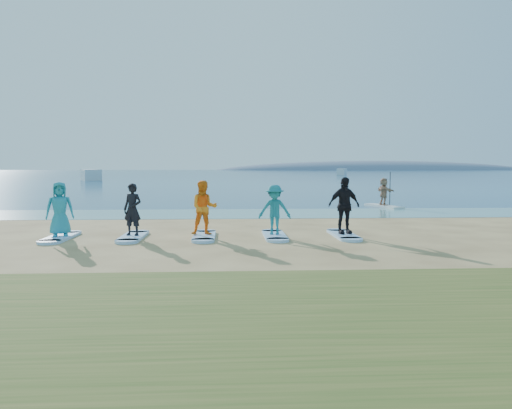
{
  "coord_description": "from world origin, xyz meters",
  "views": [
    {
      "loc": [
        -0.31,
        -13.91,
        2.32
      ],
      "look_at": [
        0.6,
        2.0,
        1.1
      ],
      "focal_mm": 35.0,
      "sensor_mm": 36.0,
      "label": 1
    }
  ],
  "objects": [
    {
      "name": "island_ridge",
      "position": [
        95.0,
        300.0,
        0.0
      ],
      "size": [
        220.0,
        56.0,
        18.0
      ],
      "primitive_type": "ellipsoid",
      "color": "slate",
      "rests_on": "ground"
    },
    {
      "name": "student_4",
      "position": [
        3.54,
        2.34,
        1.03
      ],
      "size": [
        1.18,
        0.69,
        1.88
      ],
      "primitive_type": "imported",
      "rotation": [
        0.0,
        0.0,
        0.23
      ],
      "color": "black",
      "rests_on": "surfboard_4"
    },
    {
      "name": "surfboard_4",
      "position": [
        3.54,
        2.34,
        0.04
      ],
      "size": [
        0.7,
        2.2,
        0.09
      ],
      "primitive_type": "cube",
      "color": "#A4D0FF",
      "rests_on": "ground"
    },
    {
      "name": "ground",
      "position": [
        0.0,
        0.0,
        0.0
      ],
      "size": [
        600.0,
        600.0,
        0.0
      ],
      "primitive_type": "plane",
      "color": "tan",
      "rests_on": "ground"
    },
    {
      "name": "student_0",
      "position": [
        -5.69,
        2.34,
        0.96
      ],
      "size": [
        0.98,
        0.79,
        1.75
      ],
      "primitive_type": "imported",
      "rotation": [
        0.0,
        0.0,
        0.3
      ],
      "color": "teal",
      "rests_on": "surfboard_0"
    },
    {
      "name": "paddleboarder",
      "position": [
        8.55,
        13.87,
        0.89
      ],
      "size": [
        0.85,
        1.51,
        1.55
      ],
      "primitive_type": "imported",
      "rotation": [
        0.0,
        0.0,
        1.86
      ],
      "color": "tan",
      "rests_on": "paddleboard"
    },
    {
      "name": "surfboard_2",
      "position": [
        -1.08,
        2.34,
        0.04
      ],
      "size": [
        0.7,
        2.2,
        0.09
      ],
      "primitive_type": "cube",
      "color": "#A4D0FF",
      "rests_on": "ground"
    },
    {
      "name": "boat_offshore_b",
      "position": [
        30.25,
        118.18,
        0.0
      ],
      "size": [
        3.76,
        5.75,
        1.73
      ],
      "primitive_type": "cube",
      "rotation": [
        0.0,
        0.0,
        -0.36
      ],
      "color": "silver",
      "rests_on": "ground"
    },
    {
      "name": "surfboard_3",
      "position": [
        1.23,
        2.34,
        0.04
      ],
      "size": [
        0.7,
        2.2,
        0.09
      ],
      "primitive_type": "cube",
      "color": "#A4D0FF",
      "rests_on": "ground"
    },
    {
      "name": "student_3",
      "position": [
        1.23,
        2.34,
        0.9
      ],
      "size": [
        1.12,
        0.73,
        1.63
      ],
      "primitive_type": "imported",
      "rotation": [
        0.0,
        0.0,
        -0.12
      ],
      "color": "teal",
      "rests_on": "surfboard_3"
    },
    {
      "name": "surfboard_0",
      "position": [
        -5.69,
        2.34,
        0.04
      ],
      "size": [
        0.7,
        2.2,
        0.09
      ],
      "primitive_type": "cube",
      "color": "#A4D0FF",
      "rests_on": "ground"
    },
    {
      "name": "paddleboard",
      "position": [
        8.55,
        13.87,
        0.06
      ],
      "size": [
        1.5,
        3.08,
        0.12
      ],
      "primitive_type": "cube",
      "rotation": [
        0.0,
        0.0,
        0.28
      ],
      "color": "silver",
      "rests_on": "ground"
    },
    {
      "name": "shallow_water",
      "position": [
        0.0,
        10.5,
        0.01
      ],
      "size": [
        600.0,
        600.0,
        0.0
      ],
      "primitive_type": "plane",
      "color": "teal",
      "rests_on": "ground"
    },
    {
      "name": "student_2",
      "position": [
        -1.08,
        2.34,
        0.98
      ],
      "size": [
        0.91,
        0.74,
        1.77
      ],
      "primitive_type": "imported",
      "rotation": [
        0.0,
        0.0,
        0.08
      ],
      "color": "orange",
      "rests_on": "surfboard_2"
    },
    {
      "name": "surfboard_1",
      "position": [
        -3.39,
        2.34,
        0.04
      ],
      "size": [
        0.7,
        2.2,
        0.09
      ],
      "primitive_type": "cube",
      "color": "#A4D0FF",
      "rests_on": "ground"
    },
    {
      "name": "boat_offshore_a",
      "position": [
        -22.93,
        70.13,
        0.0
      ],
      "size": [
        5.02,
        7.3,
        1.81
      ],
      "primitive_type": "cube",
      "rotation": [
        0.0,
        0.0,
        0.39
      ],
      "color": "silver",
      "rests_on": "ground"
    },
    {
      "name": "student_1",
      "position": [
        -3.39,
        2.34,
        0.93
      ],
      "size": [
        0.72,
        0.59,
        1.69
      ],
      "primitive_type": "imported",
      "rotation": [
        0.0,
        0.0,
        -0.35
      ],
      "color": "black",
      "rests_on": "surfboard_1"
    },
    {
      "name": "ocean",
      "position": [
        0.0,
        160.0,
        0.01
      ],
      "size": [
        600.0,
        600.0,
        0.0
      ],
      "primitive_type": "plane",
      "color": "navy",
      "rests_on": "ground"
    }
  ]
}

